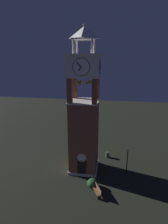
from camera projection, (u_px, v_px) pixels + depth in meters
The scene contains 6 objects.
ground at pixel (84, 168), 24.91m from camera, with size 80.00×80.00×0.00m, color black.
clock_tower at pixel (84, 117), 22.82m from camera, with size 3.95×3.95×17.61m.
park_bench at pixel (97, 190), 20.13m from camera, with size 1.12×1.62×0.95m.
lamp_post at pixel (127, 158), 22.53m from camera, with size 0.36×0.36×3.74m.
trash_bin at pixel (107, 155), 27.55m from camera, with size 0.52×0.52×0.80m, color #38513D.
shrub_near_entry at pixel (93, 183), 21.22m from camera, with size 1.23×1.23×1.02m, color #234C28.
Camera 1 is at (3.47, -21.40, 14.37)m, focal length 30.08 mm.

